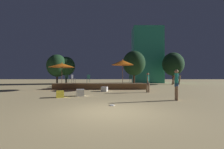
% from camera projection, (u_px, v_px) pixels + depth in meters
% --- Properties ---
extents(ground_plane, '(120.00, 120.00, 0.00)m').
position_uv_depth(ground_plane, '(112.00, 112.00, 5.94)').
color(ground_plane, tan).
extents(wooden_deck, '(9.94, 2.42, 0.67)m').
position_uv_depth(wooden_deck, '(100.00, 86.00, 16.78)').
color(wooden_deck, brown).
rests_on(wooden_deck, ground).
extents(patio_umbrella_0, '(2.39, 2.39, 3.20)m').
position_uv_depth(patio_umbrella_0, '(123.00, 63.00, 15.93)').
color(patio_umbrella_0, brown).
rests_on(patio_umbrella_0, ground).
extents(patio_umbrella_1, '(2.65, 2.65, 2.84)m').
position_uv_depth(patio_umbrella_1, '(62.00, 65.00, 15.66)').
color(patio_umbrella_1, brown).
rests_on(patio_umbrella_1, ground).
extents(cube_seat_0, '(0.62, 0.62, 0.44)m').
position_uv_depth(cube_seat_0, '(60.00, 94.00, 9.90)').
color(cube_seat_0, yellow).
rests_on(cube_seat_0, ground).
extents(cube_seat_1, '(0.64, 0.64, 0.43)m').
position_uv_depth(cube_seat_1, '(105.00, 89.00, 13.83)').
color(cube_seat_1, white).
rests_on(cube_seat_1, ground).
extents(cube_seat_2, '(0.66, 0.66, 0.48)m').
position_uv_depth(cube_seat_2, '(80.00, 93.00, 10.61)').
color(cube_seat_2, white).
rests_on(cube_seat_2, ground).
extents(person_0, '(0.55, 0.30, 1.79)m').
position_uv_depth(person_0, '(177.00, 83.00, 8.70)').
color(person_0, '#997051').
rests_on(person_0, ground).
extents(person_1, '(0.29, 0.49, 1.70)m').
position_uv_depth(person_1, '(148.00, 82.00, 12.95)').
color(person_1, '#997051').
rests_on(person_1, ground).
extents(bistro_chair_0, '(0.40, 0.40, 0.90)m').
position_uv_depth(bistro_chair_0, '(67.00, 78.00, 17.30)').
color(bistro_chair_0, '#1E4C47').
rests_on(bistro_chair_0, wooden_deck).
extents(bistro_chair_1, '(0.45, 0.45, 0.90)m').
position_uv_depth(bistro_chair_1, '(89.00, 78.00, 16.95)').
color(bistro_chair_1, '#1E4C47').
rests_on(bistro_chair_1, wooden_deck).
extents(bistro_chair_2, '(0.42, 0.43, 0.90)m').
position_uv_depth(bistro_chair_2, '(131.00, 78.00, 17.54)').
color(bistro_chair_2, '#1E4C47').
rests_on(bistro_chair_2, wooden_deck).
extents(bistro_chair_3, '(0.44, 0.43, 0.90)m').
position_uv_depth(bistro_chair_3, '(73.00, 78.00, 16.52)').
color(bistro_chair_3, '#47474C').
rests_on(bistro_chair_3, wooden_deck).
extents(frisbee_disc, '(0.24, 0.24, 0.03)m').
position_uv_depth(frisbee_disc, '(112.00, 105.00, 7.15)').
color(frisbee_disc, white).
rests_on(frisbee_disc, ground).
extents(background_tree_0, '(3.73, 3.73, 5.62)m').
position_uv_depth(background_tree_0, '(173.00, 64.00, 26.62)').
color(background_tree_0, '#3D2B1C').
rests_on(background_tree_0, ground).
extents(background_tree_1, '(3.33, 3.33, 5.17)m').
position_uv_depth(background_tree_1, '(134.00, 63.00, 22.27)').
color(background_tree_1, '#3D2B1C').
rests_on(background_tree_1, ground).
extents(background_tree_2, '(3.07, 3.07, 4.85)m').
position_uv_depth(background_tree_2, '(66.00, 66.00, 26.63)').
color(background_tree_2, '#3D2B1C').
rests_on(background_tree_2, ground).
extents(background_tree_3, '(3.40, 3.40, 5.21)m').
position_uv_depth(background_tree_3, '(173.00, 65.00, 25.72)').
color(background_tree_3, '#3D2B1C').
rests_on(background_tree_3, ground).
extents(background_tree_4, '(3.50, 3.50, 5.14)m').
position_uv_depth(background_tree_4, '(57.00, 66.00, 25.89)').
color(background_tree_4, '#3D2B1C').
rests_on(background_tree_4, ground).
extents(distant_building, '(6.05, 3.68, 11.49)m').
position_uv_depth(distant_building, '(147.00, 55.00, 31.33)').
color(distant_building, teal).
rests_on(distant_building, ground).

